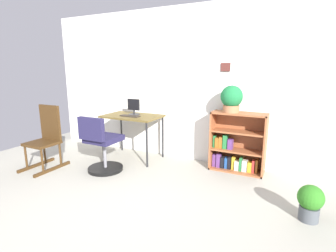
# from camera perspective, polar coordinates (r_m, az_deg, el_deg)

# --- Properties ---
(ground_plane) EXTENTS (6.24, 6.24, 0.00)m
(ground_plane) POSITION_cam_1_polar(r_m,az_deg,el_deg) (2.93, -15.20, -18.90)
(ground_plane) COLOR #9F9D90
(wall_back) EXTENTS (5.20, 0.12, 2.47)m
(wall_back) POSITION_cam_1_polar(r_m,az_deg,el_deg) (4.34, 3.19, 8.91)
(wall_back) COLOR silver
(wall_back) RESTS_ON ground_plane
(desk) EXTENTS (0.95, 0.60, 0.74)m
(desk) POSITION_cam_1_polar(r_m,az_deg,el_deg) (4.37, -7.82, 1.52)
(desk) COLOR brown
(desk) RESTS_ON ground_plane
(monitor) EXTENTS (0.22, 0.19, 0.27)m
(monitor) POSITION_cam_1_polar(r_m,az_deg,el_deg) (4.39, -7.53, 3.99)
(monitor) COLOR #262628
(monitor) RESTS_ON desk
(keyboard) EXTENTS (0.33, 0.11, 0.02)m
(keyboard) POSITION_cam_1_polar(r_m,az_deg,el_deg) (4.25, -8.35, 2.17)
(keyboard) COLOR #2D261F
(keyboard) RESTS_ON desk
(office_chair) EXTENTS (0.52, 0.55, 0.85)m
(office_chair) POSITION_cam_1_polar(r_m,az_deg,el_deg) (3.93, -14.35, -4.61)
(office_chair) COLOR black
(office_chair) RESTS_ON ground_plane
(rocking_chair) EXTENTS (0.42, 0.64, 0.96)m
(rocking_chair) POSITION_cam_1_polar(r_m,az_deg,el_deg) (4.39, -25.18, -2.21)
(rocking_chair) COLOR #3E2812
(rocking_chair) RESTS_ON ground_plane
(bookshelf_low) EXTENTS (0.79, 0.30, 0.88)m
(bookshelf_low) POSITION_cam_1_polar(r_m,az_deg,el_deg) (4.01, 14.78, -4.10)
(bookshelf_low) COLOR #965431
(bookshelf_low) RESTS_ON ground_plane
(potted_plant_on_shelf) EXTENTS (0.31, 0.31, 0.39)m
(potted_plant_on_shelf) POSITION_cam_1_polar(r_m,az_deg,el_deg) (3.84, 13.78, 5.92)
(potted_plant_on_shelf) COLOR #9E6642
(potted_plant_on_shelf) RESTS_ON bookshelf_low
(potted_plant_floor) EXTENTS (0.25, 0.25, 0.38)m
(potted_plant_floor) POSITION_cam_1_polar(r_m,az_deg,el_deg) (3.05, 28.77, -14.33)
(potted_plant_floor) COLOR #474C51
(potted_plant_floor) RESTS_ON ground_plane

